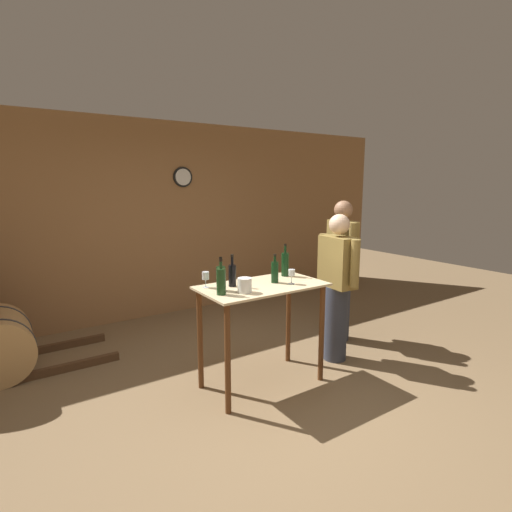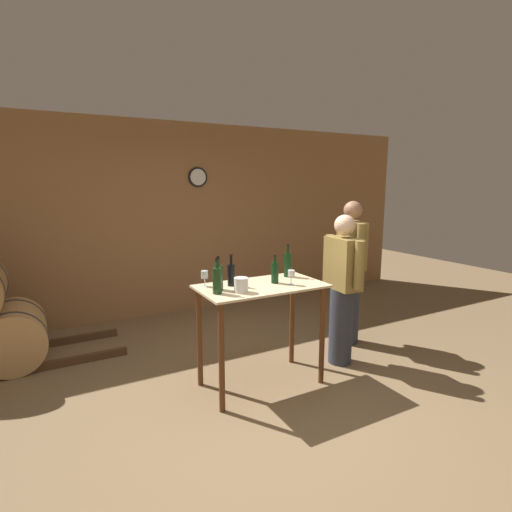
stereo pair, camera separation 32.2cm
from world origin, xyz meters
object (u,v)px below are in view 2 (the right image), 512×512
(wine_bottle_center, at_px, (231,274))
(wine_bottle_far_right, at_px, (288,264))
(wine_bottle_right, at_px, (275,272))
(ice_bucket, at_px, (241,285))
(wine_glass_near_center, at_px, (291,274))
(wine_bottle_left, at_px, (218,277))
(wine_glass_near_left, at_px, (205,275))
(wine_bottle_far_left, at_px, (217,280))
(person_host, at_px, (350,270))
(person_visitor_with_scarf, at_px, (342,287))

(wine_bottle_center, bearing_deg, wine_bottle_far_right, 5.30)
(wine_bottle_right, height_order, ice_bucket, wine_bottle_right)
(wine_glass_near_center, height_order, ice_bucket, wine_glass_near_center)
(wine_bottle_left, bearing_deg, wine_glass_near_left, 110.28)
(wine_bottle_center, relative_size, wine_bottle_far_right, 0.90)
(wine_bottle_far_left, xyz_separation_m, wine_glass_near_left, (-0.00, 0.27, -0.02))
(wine_bottle_right, relative_size, person_host, 0.16)
(wine_bottle_center, height_order, wine_bottle_far_right, wine_bottle_far_right)
(wine_bottle_left, relative_size, person_host, 0.18)
(wine_bottle_far_left, distance_m, wine_glass_near_center, 0.70)
(wine_bottle_far_left, height_order, person_host, person_host)
(wine_glass_near_left, relative_size, ice_bucket, 1.13)
(wine_bottle_right, distance_m, wine_glass_near_center, 0.16)
(wine_glass_near_left, distance_m, wine_glass_near_center, 0.77)
(wine_bottle_center, relative_size, wine_glass_near_center, 2.14)
(person_host, bearing_deg, wine_bottle_right, -163.13)
(wine_bottle_center, relative_size, wine_bottle_right, 1.08)
(wine_bottle_left, bearing_deg, wine_bottle_far_left, -117.95)
(wine_bottle_far_left, bearing_deg, person_host, 13.83)
(wine_bottle_far_left, bearing_deg, wine_bottle_center, 40.36)
(wine_glass_near_left, bearing_deg, person_host, 5.63)
(wine_bottle_left, height_order, wine_glass_near_left, wine_bottle_left)
(wine_bottle_far_left, bearing_deg, wine_bottle_right, 7.30)
(person_host, bearing_deg, wine_glass_near_left, -174.37)
(wine_bottle_left, relative_size, wine_bottle_far_right, 0.91)
(wine_bottle_far_right, height_order, ice_bucket, wine_bottle_far_right)
(wine_bottle_far_right, bearing_deg, wine_bottle_far_left, -164.27)
(wine_glass_near_center, bearing_deg, person_visitor_with_scarf, 10.12)
(wine_bottle_left, distance_m, wine_bottle_far_right, 0.80)
(wine_bottle_far_right, bearing_deg, wine_bottle_left, -170.52)
(wine_bottle_far_right, xyz_separation_m, person_host, (1.01, 0.22, -0.20))
(person_host, bearing_deg, wine_bottle_far_left, -166.17)
(ice_bucket, height_order, person_host, person_host)
(wine_bottle_far_right, xyz_separation_m, person_visitor_with_scarf, (0.57, -0.16, -0.26))
(person_visitor_with_scarf, bearing_deg, wine_bottle_left, 178.90)
(wine_bottle_right, bearing_deg, person_host, 16.87)
(wine_glass_near_left, relative_size, person_host, 0.08)
(wine_bottle_center, distance_m, person_visitor_with_scarf, 1.23)
(wine_bottle_left, bearing_deg, person_visitor_with_scarf, -1.10)
(ice_bucket, bearing_deg, wine_bottle_far_left, 164.17)
(wine_bottle_far_right, distance_m, wine_glass_near_left, 0.85)
(wine_bottle_right, xyz_separation_m, person_visitor_with_scarf, (0.81, 0.00, -0.25))
(wine_bottle_right, relative_size, person_visitor_with_scarf, 0.17)
(ice_bucket, bearing_deg, wine_bottle_center, 85.35)
(wine_bottle_far_left, height_order, wine_bottle_right, wine_bottle_far_left)
(ice_bucket, bearing_deg, wine_bottle_far_right, 24.12)
(wine_bottle_far_right, height_order, wine_glass_near_center, wine_bottle_far_right)
(person_host, relative_size, person_visitor_with_scarf, 1.07)
(person_host, bearing_deg, wine_bottle_far_right, -167.80)
(wine_bottle_left, height_order, person_host, person_host)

